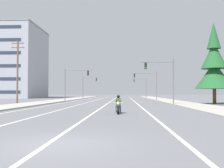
# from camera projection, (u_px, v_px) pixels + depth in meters

# --- Properties ---
(ground_plane) EXTENTS (400.00, 400.00, 0.00)m
(ground_plane) POSITION_uv_depth(u_px,v_px,m) (57.00, 144.00, 8.06)
(ground_plane) COLOR #5B5B60
(lane_stripe_center) EXTENTS (0.16, 100.00, 0.01)m
(lane_stripe_center) POSITION_uv_depth(u_px,v_px,m) (112.00, 100.00, 53.00)
(lane_stripe_center) COLOR beige
(lane_stripe_center) RESTS_ON ground
(lane_stripe_left) EXTENTS (0.16, 100.00, 0.01)m
(lane_stripe_left) POSITION_uv_depth(u_px,v_px,m) (95.00, 100.00, 53.17)
(lane_stripe_left) COLOR beige
(lane_stripe_left) RESTS_ON ground
(lane_stripe_right) EXTENTS (0.16, 100.00, 0.01)m
(lane_stripe_right) POSITION_uv_depth(u_px,v_px,m) (133.00, 101.00, 52.80)
(lane_stripe_right) COLOR beige
(lane_stripe_right) RESTS_ON ground
(lane_stripe_far_left) EXTENTS (0.16, 100.00, 0.01)m
(lane_stripe_far_left) POSITION_uv_depth(u_px,v_px,m) (78.00, 100.00, 53.33)
(lane_stripe_far_left) COLOR beige
(lane_stripe_far_left) RESTS_ON ground
(sidewalk_kerb_right) EXTENTS (4.40, 110.00, 0.14)m
(sidewalk_kerb_right) POSITION_uv_depth(u_px,v_px,m) (170.00, 101.00, 47.50)
(sidewalk_kerb_right) COLOR #9E998E
(sidewalk_kerb_right) RESTS_ON ground
(sidewalk_kerb_left) EXTENTS (4.40, 110.00, 0.14)m
(sidewalk_kerb_left) POSITION_uv_depth(u_px,v_px,m) (56.00, 101.00, 48.49)
(sidewalk_kerb_left) COLOR #9E998E
(sidewalk_kerb_left) RESTS_ON ground
(motorcycle_with_rider) EXTENTS (0.70, 2.19, 1.46)m
(motorcycle_with_rider) POSITION_uv_depth(u_px,v_px,m) (118.00, 106.00, 20.00)
(motorcycle_with_rider) COLOR black
(motorcycle_with_rider) RESTS_ON ground
(traffic_signal_near_right) EXTENTS (4.51, 0.47, 6.20)m
(traffic_signal_near_right) POSITION_uv_depth(u_px,v_px,m) (164.00, 75.00, 34.74)
(traffic_signal_near_right) COLOR slate
(traffic_signal_near_right) RESTS_ON ground
(traffic_signal_near_left) EXTENTS (5.23, 0.40, 6.20)m
(traffic_signal_near_left) POSITION_uv_depth(u_px,v_px,m) (73.00, 79.00, 47.80)
(traffic_signal_near_left) COLOR slate
(traffic_signal_near_left) RESTS_ON ground
(traffic_signal_mid_right) EXTENTS (5.60, 0.37, 6.20)m
(traffic_signal_mid_right) POSITION_uv_depth(u_px,v_px,m) (149.00, 81.00, 54.78)
(traffic_signal_mid_right) COLOR slate
(traffic_signal_mid_right) RESTS_ON ground
(traffic_signal_mid_left) EXTENTS (4.59, 0.37, 6.20)m
(traffic_signal_mid_left) POSITION_uv_depth(u_px,v_px,m) (87.00, 84.00, 70.76)
(traffic_signal_mid_left) COLOR slate
(traffic_signal_mid_left) RESTS_ON ground
(traffic_signal_far_right) EXTENTS (4.39, 0.44, 6.20)m
(traffic_signal_far_right) POSITION_uv_depth(u_px,v_px,m) (142.00, 85.00, 77.68)
(traffic_signal_far_right) COLOR slate
(traffic_signal_far_right) RESTS_ON ground
(utility_pole_left_near) EXTENTS (1.97, 0.26, 9.47)m
(utility_pole_left_near) POSITION_uv_depth(u_px,v_px,m) (18.00, 70.00, 38.18)
(utility_pole_left_near) COLOR brown
(utility_pole_left_near) RESTS_ON ground
(conifer_tree_right_verge_near) EXTENTS (5.41, 5.41, 11.92)m
(conifer_tree_right_verge_near) POSITION_uv_depth(u_px,v_px,m) (214.00, 66.00, 36.89)
(conifer_tree_right_verge_near) COLOR #4C3828
(conifer_tree_right_verge_near) RESTS_ON ground
(apartment_building_far_left_block) EXTENTS (25.79, 19.46, 22.23)m
(apartment_building_far_left_block) POSITION_uv_depth(u_px,v_px,m) (0.00, 63.00, 80.43)
(apartment_building_far_left_block) COLOR #999EA8
(apartment_building_far_left_block) RESTS_ON ground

